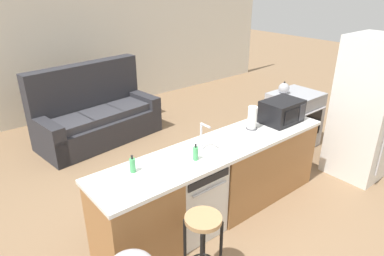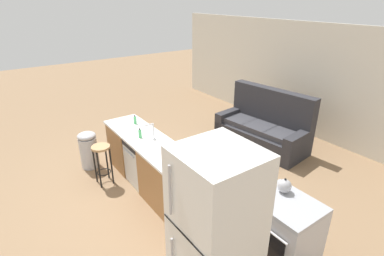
{
  "view_description": "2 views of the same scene",
  "coord_description": "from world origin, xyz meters",
  "px_view_note": "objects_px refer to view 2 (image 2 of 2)",
  "views": [
    {
      "loc": [
        -2.17,
        -2.37,
        2.59
      ],
      "look_at": [
        -0.0,
        0.27,
        1.06
      ],
      "focal_mm": 32.0,
      "sensor_mm": 36.0,
      "label": 1
    },
    {
      "loc": [
        4.02,
        -2.01,
        3.11
      ],
      "look_at": [
        0.37,
        0.57,
        1.13
      ],
      "focal_mm": 28.0,
      "sensor_mm": 36.0,
      "label": 2
    }
  ],
  "objects_px": {
    "paper_towel_roll": "(180,151)",
    "dish_soap_bottle": "(135,120)",
    "refrigerator": "(215,239)",
    "couch": "(264,129)",
    "soap_bottle": "(140,134)",
    "trash_bin": "(89,149)",
    "kettle": "(285,186)",
    "microwave": "(193,165)",
    "stove_range": "(283,232)",
    "dishwasher": "(146,161)",
    "bar_stool": "(102,157)"
  },
  "relations": [
    {
      "from": "paper_towel_roll",
      "to": "dish_soap_bottle",
      "type": "distance_m",
      "value": 1.62
    },
    {
      "from": "refrigerator",
      "to": "couch",
      "type": "xyz_separation_m",
      "value": [
        -2.38,
        3.39,
        -0.57
      ]
    },
    {
      "from": "soap_bottle",
      "to": "dish_soap_bottle",
      "type": "xyz_separation_m",
      "value": [
        -0.6,
        0.2,
        0.0
      ]
    },
    {
      "from": "trash_bin",
      "to": "kettle",
      "type": "bearing_deg",
      "value": 20.99
    },
    {
      "from": "trash_bin",
      "to": "microwave",
      "type": "bearing_deg",
      "value": 14.72
    },
    {
      "from": "stove_range",
      "to": "kettle",
      "type": "distance_m",
      "value": 0.57
    },
    {
      "from": "soap_bottle",
      "to": "kettle",
      "type": "relative_size",
      "value": 0.86
    },
    {
      "from": "kettle",
      "to": "couch",
      "type": "distance_m",
      "value": 3.15
    },
    {
      "from": "stove_range",
      "to": "dish_soap_bottle",
      "type": "height_order",
      "value": "dish_soap_bottle"
    },
    {
      "from": "microwave",
      "to": "trash_bin",
      "type": "xyz_separation_m",
      "value": [
        -2.57,
        -0.67,
        -0.66
      ]
    },
    {
      "from": "dishwasher",
      "to": "microwave",
      "type": "height_order",
      "value": "microwave"
    },
    {
      "from": "soap_bottle",
      "to": "trash_bin",
      "type": "xyz_separation_m",
      "value": [
        -1.11,
        -0.6,
        -0.59
      ]
    },
    {
      "from": "soap_bottle",
      "to": "dish_soap_bottle",
      "type": "distance_m",
      "value": 0.63
    },
    {
      "from": "bar_stool",
      "to": "microwave",
      "type": "bearing_deg",
      "value": 19.23
    },
    {
      "from": "dish_soap_bottle",
      "to": "trash_bin",
      "type": "relative_size",
      "value": 0.24
    },
    {
      "from": "dishwasher",
      "to": "couch",
      "type": "xyz_separation_m",
      "value": [
        0.22,
        2.84,
        -0.03
      ]
    },
    {
      "from": "dish_soap_bottle",
      "to": "trash_bin",
      "type": "height_order",
      "value": "dish_soap_bottle"
    },
    {
      "from": "paper_towel_roll",
      "to": "bar_stool",
      "type": "bearing_deg",
      "value": -152.48
    },
    {
      "from": "microwave",
      "to": "bar_stool",
      "type": "distance_m",
      "value": 2.03
    },
    {
      "from": "microwave",
      "to": "dish_soap_bottle",
      "type": "bearing_deg",
      "value": 176.58
    },
    {
      "from": "soap_bottle",
      "to": "dish_soap_bottle",
      "type": "height_order",
      "value": "same"
    },
    {
      "from": "bar_stool",
      "to": "couch",
      "type": "height_order",
      "value": "couch"
    },
    {
      "from": "couch",
      "to": "kettle",
      "type": "bearing_deg",
      "value": -44.32
    },
    {
      "from": "dishwasher",
      "to": "paper_towel_roll",
      "type": "xyz_separation_m",
      "value": [
        1.02,
        0.08,
        0.62
      ]
    },
    {
      "from": "couch",
      "to": "bar_stool",
      "type": "bearing_deg",
      "value": -99.77
    },
    {
      "from": "trash_bin",
      "to": "dishwasher",
      "type": "bearing_deg",
      "value": 31.65
    },
    {
      "from": "bar_stool",
      "to": "trash_bin",
      "type": "bearing_deg",
      "value": -177.77
    },
    {
      "from": "kettle",
      "to": "couch",
      "type": "height_order",
      "value": "couch"
    },
    {
      "from": "dishwasher",
      "to": "refrigerator",
      "type": "height_order",
      "value": "refrigerator"
    },
    {
      "from": "soap_bottle",
      "to": "couch",
      "type": "height_order",
      "value": "couch"
    },
    {
      "from": "refrigerator",
      "to": "couch",
      "type": "bearing_deg",
      "value": 125.07
    },
    {
      "from": "trash_bin",
      "to": "couch",
      "type": "xyz_separation_m",
      "value": [
        1.32,
        3.52,
        0.02
      ]
    },
    {
      "from": "refrigerator",
      "to": "dishwasher",
      "type": "bearing_deg",
      "value": 168.07
    },
    {
      "from": "bar_stool",
      "to": "trash_bin",
      "type": "xyz_separation_m",
      "value": [
        -0.71,
        -0.03,
        -0.16
      ]
    },
    {
      "from": "microwave",
      "to": "couch",
      "type": "bearing_deg",
      "value": 113.77
    },
    {
      "from": "soap_bottle",
      "to": "trash_bin",
      "type": "relative_size",
      "value": 0.24
    },
    {
      "from": "dishwasher",
      "to": "stove_range",
      "type": "height_order",
      "value": "stove_range"
    },
    {
      "from": "paper_towel_roll",
      "to": "dish_soap_bottle",
      "type": "height_order",
      "value": "paper_towel_roll"
    },
    {
      "from": "refrigerator",
      "to": "kettle",
      "type": "xyz_separation_m",
      "value": [
        -0.17,
        1.23,
        0.02
      ]
    },
    {
      "from": "dishwasher",
      "to": "trash_bin",
      "type": "xyz_separation_m",
      "value": [
        -1.1,
        -0.68,
        -0.04
      ]
    },
    {
      "from": "stove_range",
      "to": "refrigerator",
      "type": "xyz_separation_m",
      "value": [
        -0.0,
        -1.1,
        0.51
      ]
    },
    {
      "from": "paper_towel_roll",
      "to": "kettle",
      "type": "relative_size",
      "value": 1.38
    },
    {
      "from": "bar_stool",
      "to": "couch",
      "type": "bearing_deg",
      "value": 80.23
    },
    {
      "from": "bar_stool",
      "to": "dishwasher",
      "type": "bearing_deg",
      "value": 59.5
    },
    {
      "from": "stove_range",
      "to": "microwave",
      "type": "distance_m",
      "value": 1.39
    },
    {
      "from": "microwave",
      "to": "dish_soap_bottle",
      "type": "distance_m",
      "value": 2.07
    },
    {
      "from": "dish_soap_bottle",
      "to": "kettle",
      "type": "height_order",
      "value": "kettle"
    },
    {
      "from": "dishwasher",
      "to": "soap_bottle",
      "type": "xyz_separation_m",
      "value": [
        0.01,
        -0.07,
        0.55
      ]
    },
    {
      "from": "dishwasher",
      "to": "stove_range",
      "type": "xyz_separation_m",
      "value": [
        2.6,
        0.55,
        0.03
      ]
    },
    {
      "from": "kettle",
      "to": "bar_stool",
      "type": "height_order",
      "value": "kettle"
    }
  ]
}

